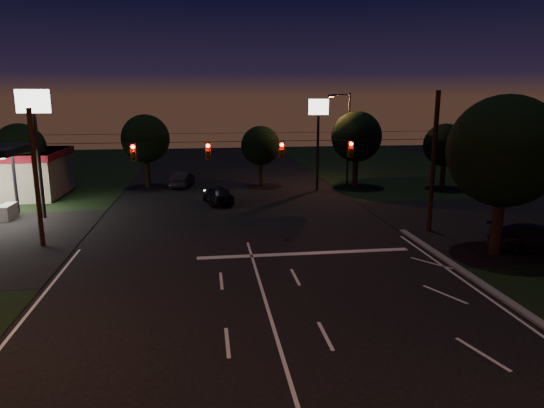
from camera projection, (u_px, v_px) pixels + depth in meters
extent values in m
plane|color=black|center=(286.00, 369.00, 15.64)|extent=(140.00, 140.00, 0.00)
cube|color=black|center=(530.00, 223.00, 33.81)|extent=(20.00, 16.00, 0.02)
cube|color=silver|center=(305.00, 253.00, 27.17)|extent=(12.00, 0.50, 0.01)
cylinder|color=black|center=(428.00, 231.00, 31.76)|extent=(0.30, 0.30, 9.00)
cylinder|color=black|center=(43.00, 246.00, 28.53)|extent=(0.28, 0.28, 8.00)
cylinder|color=black|center=(245.00, 141.00, 28.85)|extent=(24.00, 0.03, 0.03)
cylinder|color=black|center=(245.00, 133.00, 28.74)|extent=(24.00, 0.02, 0.02)
cube|color=#3F3307|center=(133.00, 152.00, 28.10)|extent=(0.32, 0.26, 1.00)
sphere|color=#FF0705|center=(133.00, 147.00, 27.87)|extent=(0.22, 0.22, 0.22)
sphere|color=black|center=(133.00, 153.00, 27.94)|extent=(0.20, 0.20, 0.20)
sphere|color=black|center=(133.00, 158.00, 28.01)|extent=(0.20, 0.20, 0.20)
cube|color=#3F3307|center=(208.00, 151.00, 28.67)|extent=(0.32, 0.26, 1.00)
sphere|color=#FF0705|center=(208.00, 146.00, 28.45)|extent=(0.22, 0.22, 0.22)
sphere|color=black|center=(208.00, 151.00, 28.52)|extent=(0.20, 0.20, 0.20)
sphere|color=black|center=(208.00, 157.00, 28.59)|extent=(0.20, 0.20, 0.20)
cube|color=#3F3307|center=(281.00, 150.00, 29.27)|extent=(0.32, 0.26, 1.00)
sphere|color=#FF0705|center=(282.00, 145.00, 29.04)|extent=(0.22, 0.22, 0.22)
sphere|color=black|center=(282.00, 150.00, 29.11)|extent=(0.20, 0.20, 0.20)
sphere|color=black|center=(282.00, 156.00, 29.18)|extent=(0.20, 0.20, 0.20)
cube|color=#3F3307|center=(350.00, 149.00, 29.84)|extent=(0.32, 0.26, 1.00)
sphere|color=#FF0705|center=(351.00, 144.00, 29.62)|extent=(0.22, 0.22, 0.22)
sphere|color=black|center=(351.00, 149.00, 29.69)|extent=(0.20, 0.20, 0.20)
sphere|color=black|center=(351.00, 155.00, 29.76)|extent=(0.20, 0.20, 0.20)
cube|color=gray|center=(7.00, 212.00, 34.58)|extent=(0.80, 2.00, 1.10)
cylinder|color=black|center=(15.00, 182.00, 36.11)|extent=(0.24, 0.24, 4.80)
cylinder|color=black|center=(40.00, 167.00, 34.22)|extent=(0.24, 0.24, 7.50)
cube|color=white|center=(33.00, 101.00, 33.24)|extent=(2.20, 0.30, 1.60)
cylinder|color=black|center=(318.00, 153.00, 44.97)|extent=(0.24, 0.24, 7.00)
cube|color=white|center=(319.00, 107.00, 44.06)|extent=(1.80, 0.30, 1.40)
cylinder|color=black|center=(348.00, 140.00, 47.16)|extent=(0.20, 0.20, 9.00)
cylinder|color=black|center=(341.00, 95.00, 46.11)|extent=(1.80, 0.12, 0.12)
cube|color=black|center=(331.00, 96.00, 46.01)|extent=(0.60, 0.35, 0.22)
cube|color=orange|center=(331.00, 97.00, 46.04)|extent=(0.45, 0.25, 0.04)
cylinder|color=black|center=(498.00, 219.00, 26.70)|extent=(0.60, 0.60, 4.00)
sphere|color=black|center=(505.00, 151.00, 25.89)|extent=(6.00, 6.00, 6.00)
sphere|color=black|center=(509.00, 153.00, 26.44)|extent=(4.50, 4.50, 4.50)
sphere|color=black|center=(491.00, 153.00, 26.12)|extent=(4.20, 4.20, 4.20)
cylinder|color=black|center=(24.00, 181.00, 41.91)|extent=(0.49, 0.49, 3.00)
sphere|color=black|center=(20.00, 148.00, 41.30)|extent=(4.20, 4.20, 4.20)
sphere|color=black|center=(27.00, 149.00, 41.68)|extent=(3.15, 3.15, 3.15)
sphere|color=black|center=(16.00, 149.00, 41.46)|extent=(2.94, 2.94, 2.94)
cylinder|color=black|center=(147.00, 170.00, 47.09)|extent=(0.52, 0.52, 3.25)
sphere|color=black|center=(145.00, 139.00, 46.43)|extent=(4.60, 4.60, 4.60)
sphere|color=black|center=(151.00, 140.00, 46.86)|extent=(3.45, 3.45, 3.45)
sphere|color=black|center=(141.00, 140.00, 46.62)|extent=(3.22, 3.22, 3.22)
cylinder|color=black|center=(261.00, 172.00, 47.66)|extent=(0.47, 0.47, 2.75)
sphere|color=black|center=(261.00, 146.00, 47.10)|extent=(3.80, 3.80, 3.80)
sphere|color=black|center=(264.00, 146.00, 47.45)|extent=(2.85, 2.85, 2.85)
sphere|color=black|center=(256.00, 146.00, 47.25)|extent=(2.66, 2.66, 2.66)
cylinder|color=black|center=(355.00, 170.00, 46.87)|extent=(0.53, 0.53, 3.40)
sphere|color=black|center=(357.00, 136.00, 46.18)|extent=(4.80, 4.80, 4.80)
sphere|color=black|center=(360.00, 138.00, 46.62)|extent=(3.60, 3.60, 3.60)
sphere|color=black|center=(351.00, 137.00, 46.37)|extent=(3.36, 3.36, 3.36)
cylinder|color=black|center=(443.00, 174.00, 46.07)|extent=(0.48, 0.48, 2.90)
sphere|color=black|center=(445.00, 145.00, 45.48)|extent=(4.00, 4.00, 4.00)
sphere|color=black|center=(447.00, 146.00, 45.85)|extent=(3.00, 3.00, 3.00)
sphere|color=black|center=(440.00, 146.00, 45.63)|extent=(2.80, 2.80, 2.80)
imported|color=black|center=(218.00, 194.00, 39.79)|extent=(2.78, 4.74, 1.51)
imported|color=black|center=(182.00, 179.00, 47.35)|extent=(2.36, 4.66, 1.46)
imported|color=black|center=(539.00, 239.00, 27.32)|extent=(5.73, 3.59, 1.55)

